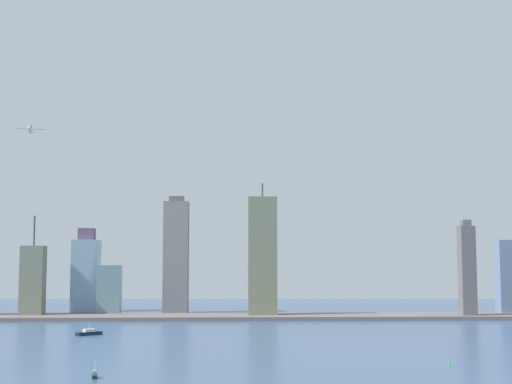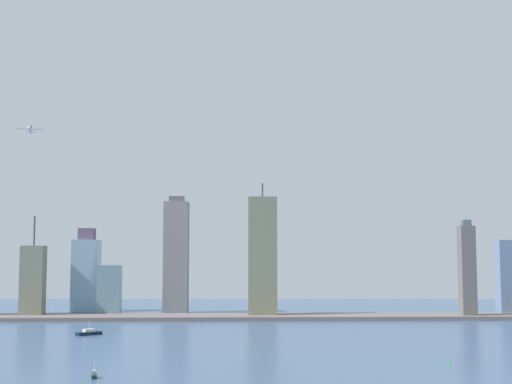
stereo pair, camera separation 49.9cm
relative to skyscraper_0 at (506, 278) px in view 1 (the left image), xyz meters
The scene contains 12 objects.
waterfront_pier 290.99m from the skyscraper_0, behind, with size 891.59×55.67×3.46m, color #6A5E5C.
skyscraper_0 is the anchor object (origin of this frame).
skyscraper_2 314.63m from the skyscraper_0, behind, with size 24.07×25.70×114.50m.
skyscraper_3 59.95m from the skyscraper_0, 143.63° to the right, with size 12.85×13.32×86.85m.
skyscraper_4 229.87m from the skyscraper_0, behind, with size 25.62×12.96×120.16m.
skyscraper_8 410.83m from the skyscraper_0, 168.78° to the left, with size 26.40×24.16×84.16m.
skyscraper_9 367.39m from the skyscraper_0, behind, with size 20.67×16.88×46.82m.
skyscraper_10 432.34m from the skyscraper_0, behind, with size 20.20×16.13×91.12m.
boat_1 392.05m from the skyscraper_0, 154.66° to the right, with size 17.14×15.62×8.82m.
boat_3 477.05m from the skyscraper_0, 131.53° to the right, with size 3.43×7.34×7.57m.
channel_buoy_0 359.45m from the skyscraper_0, 115.29° to the right, with size 1.39×1.39×2.03m, color green.
airplane 455.97m from the skyscraper_0, behind, with size 25.14×24.14×7.73m.
Camera 1 is at (28.47, -192.81, 48.75)m, focal length 51.47 mm.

